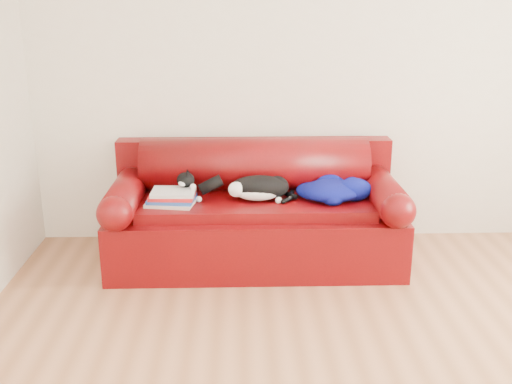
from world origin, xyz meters
TOP-DOWN VIEW (x-y plane):
  - ground at (0.00, 0.00)m, footprint 4.50×4.50m
  - room_shell at (0.12, 0.02)m, footprint 4.52×4.02m
  - sofa_base at (-0.53, 1.49)m, footprint 2.10×0.90m
  - sofa_back at (-0.53, 1.74)m, footprint 2.10×1.01m
  - book_stack at (-1.12, 1.36)m, footprint 0.36×0.30m
  - cat at (-0.51, 1.43)m, footprint 0.62×0.29m
  - blanket at (0.03, 1.45)m, footprint 0.60×0.49m

SIDE VIEW (x-z plane):
  - ground at x=0.00m, z-range 0.00..0.00m
  - sofa_base at x=-0.53m, z-range -0.01..0.49m
  - sofa_back at x=-0.53m, z-range 0.10..0.98m
  - book_stack at x=-1.12m, z-range 0.50..0.60m
  - blanket at x=0.03m, z-range 0.49..0.65m
  - cat at x=-0.51m, z-range 0.47..0.70m
  - room_shell at x=0.12m, z-range 0.36..2.97m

